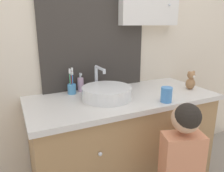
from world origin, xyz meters
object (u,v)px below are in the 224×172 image
object	(u,v)px
sink_basin	(107,92)
soap_dispenser	(81,84)
toothbrush_holder	(72,87)
drinking_cup	(166,95)
child_figure	(181,165)
teddy_bear	(191,81)

from	to	relation	value
sink_basin	soap_dispenser	xyz separation A→B (m)	(-0.11, 0.24, 0.01)
sink_basin	soap_dispenser	distance (m)	0.26
toothbrush_holder	soap_dispenser	distance (m)	0.09
soap_dispenser	drinking_cup	bearing A→B (deg)	-47.42
child_figure	drinking_cup	distance (m)	0.44
toothbrush_holder	child_figure	size ratio (longest dim) A/B	0.22
sink_basin	child_figure	bearing A→B (deg)	-64.26
sink_basin	child_figure	xyz separation A→B (m)	(0.24, -0.50, -0.33)
teddy_bear	drinking_cup	distance (m)	0.39
toothbrush_holder	soap_dispenser	size ratio (longest dim) A/B	1.37
toothbrush_holder	teddy_bear	distance (m)	0.92
sink_basin	teddy_bear	xyz separation A→B (m)	(0.69, -0.08, 0.02)
child_figure	drinking_cup	size ratio (longest dim) A/B	8.80
soap_dispenser	child_figure	distance (m)	0.89
sink_basin	toothbrush_holder	size ratio (longest dim) A/B	2.03
sink_basin	toothbrush_holder	xyz separation A→B (m)	(-0.19, 0.20, 0.01)
sink_basin	soap_dispenser	size ratio (longest dim) A/B	2.77
toothbrush_holder	soap_dispenser	world-z (taller)	toothbrush_holder
sink_basin	drinking_cup	distance (m)	0.40
soap_dispenser	drinking_cup	size ratio (longest dim) A/B	1.42
soap_dispenser	teddy_bear	xyz separation A→B (m)	(0.80, -0.32, 0.01)
soap_dispenser	child_figure	xyz separation A→B (m)	(0.35, -0.74, -0.34)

